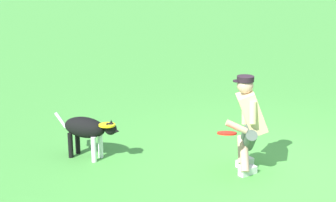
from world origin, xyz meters
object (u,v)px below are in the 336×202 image
(person, at_px, (249,121))
(dog, at_px, (88,129))
(frisbee_held, at_px, (227,133))
(frisbee_flying, at_px, (107,125))

(person, bearing_deg, dog, -10.71)
(frisbee_held, bearing_deg, person, -178.57)
(dog, relative_size, frisbee_held, 3.85)
(dog, height_order, frisbee_flying, dog)
(person, relative_size, frisbee_flying, 5.67)
(dog, xyz_separation_m, frisbee_held, (-1.11, 1.65, 0.18))
(frisbee_flying, bearing_deg, frisbee_held, 126.30)
(person, xyz_separation_m, dog, (1.50, -1.64, -0.27))
(dog, bearing_deg, frisbee_flying, -6.60)
(dog, xyz_separation_m, frisbee_flying, (-0.13, 0.32, 0.13))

